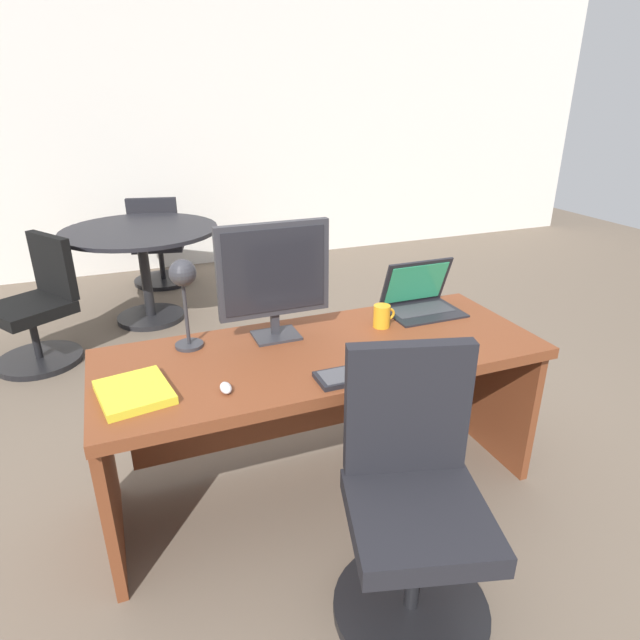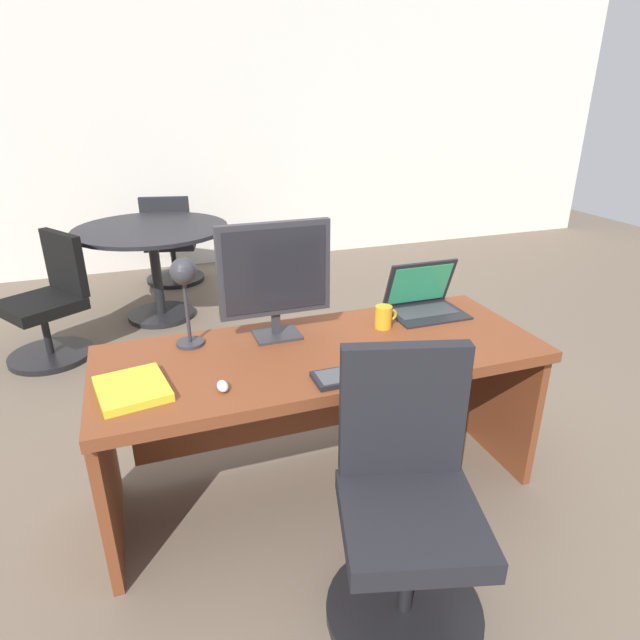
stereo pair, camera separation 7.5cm
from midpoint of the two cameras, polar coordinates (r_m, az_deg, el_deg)
name	(u,v)px [view 2 (the right image)]	position (r m, az deg, el deg)	size (l,w,h in m)	color
ground	(252,353)	(3.90, -6.66, -3.52)	(12.00, 12.00, 0.00)	#6B5B4C
back_wall	(192,128)	(5.87, -13.06, 19.25)	(10.00, 0.10, 2.80)	silver
desk	(320,381)	(2.41, 0.84, -6.56)	(1.89, 0.73, 0.73)	brown
monitor	(275,273)	(2.30, -3.90, 4.99)	(0.49, 0.16, 0.52)	#2D2D33
laptop	(423,296)	(2.71, 11.65, 2.49)	(0.36, 0.28, 0.25)	black
keyboard	(364,373)	(2.08, 5.69, -5.65)	(0.40, 0.13, 0.02)	black
mouse	(223,386)	(2.00, -9.27, -6.96)	(0.04, 0.07, 0.03)	silver
desk_lamp	(185,283)	(2.25, -13.29, 3.82)	(0.12, 0.14, 0.40)	#2D2D33
book	(132,389)	(2.06, -18.37, -6.97)	(0.28, 0.31, 0.03)	yellow
coffee_mug	(384,317)	(2.49, 7.67, 0.32)	(0.11, 0.08, 0.11)	orange
office_chair	(406,516)	(1.98, 10.31, -19.80)	(0.57, 0.58, 0.98)	black
meeting_table	(154,250)	(4.49, -16.83, 7.14)	(1.19, 1.19, 0.76)	black
meeting_chair_near	(172,248)	(5.40, -15.13, 7.39)	(0.56, 0.57, 0.87)	black
meeting_chair_far	(50,310)	(4.14, -26.31, 0.97)	(0.65, 0.64, 0.86)	black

